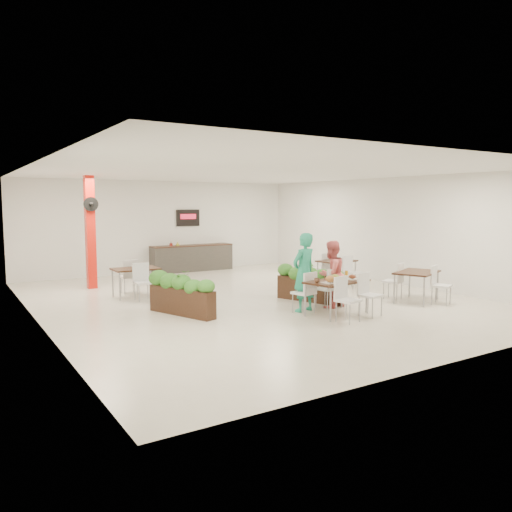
# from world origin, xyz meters

# --- Properties ---
(ground) EXTENTS (12.00, 12.00, 0.00)m
(ground) POSITION_xyz_m (0.00, 0.00, 0.00)
(ground) COLOR beige
(ground) RESTS_ON ground
(room_shell) EXTENTS (10.10, 12.10, 3.22)m
(room_shell) POSITION_xyz_m (0.00, 0.00, 2.01)
(room_shell) COLOR white
(room_shell) RESTS_ON ground
(red_column) EXTENTS (0.40, 0.41, 3.20)m
(red_column) POSITION_xyz_m (-3.00, 3.79, 1.64)
(red_column) COLOR red
(red_column) RESTS_ON ground
(service_counter) EXTENTS (3.00, 0.64, 2.20)m
(service_counter) POSITION_xyz_m (1.00, 5.65, 0.49)
(service_counter) COLOR #33302D
(service_counter) RESTS_ON ground
(main_table) EXTENTS (1.53, 1.83, 0.92)m
(main_table) POSITION_xyz_m (0.64, -2.54, 0.64)
(main_table) COLOR black
(main_table) RESTS_ON ground
(diner_man) EXTENTS (0.72, 0.54, 1.77)m
(diner_man) POSITION_xyz_m (0.25, -1.88, 0.88)
(diner_man) COLOR #249D78
(diner_man) RESTS_ON ground
(diner_woman) EXTENTS (0.86, 0.73, 1.56)m
(diner_woman) POSITION_xyz_m (1.05, -1.88, 0.78)
(diner_woman) COLOR #F76D6E
(diner_woman) RESTS_ON ground
(planter_left) EXTENTS (0.89, 1.79, 0.98)m
(planter_left) POSITION_xyz_m (-2.22, -0.76, 0.50)
(planter_left) COLOR black
(planter_left) RESTS_ON ground
(planter_right) EXTENTS (0.88, 1.78, 0.97)m
(planter_right) POSITION_xyz_m (1.08, -1.04, 0.49)
(planter_right) COLOR black
(planter_right) RESTS_ON ground
(side_table_a) EXTENTS (1.16, 1.63, 0.92)m
(side_table_a) POSITION_xyz_m (-2.36, 1.85, 0.63)
(side_table_a) COLOR black
(side_table_a) RESTS_ON ground
(side_table_b) EXTENTS (1.18, 1.66, 0.92)m
(side_table_b) POSITION_xyz_m (3.26, 0.44, 0.62)
(side_table_b) COLOR black
(side_table_b) RESTS_ON ground
(side_table_c) EXTENTS (1.47, 1.66, 0.92)m
(side_table_c) POSITION_xyz_m (3.29, -2.48, 0.63)
(side_table_c) COLOR black
(side_table_c) RESTS_ON ground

